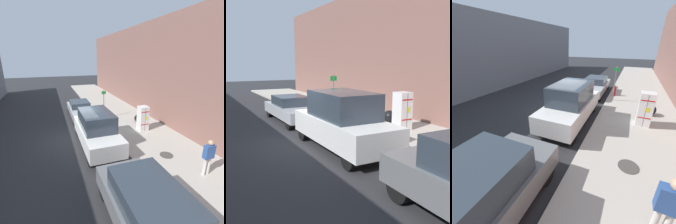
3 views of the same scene
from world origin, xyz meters
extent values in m
plane|color=#28282B|center=(0.00, 0.00, 0.00)|extent=(80.00, 80.00, 0.00)
cube|color=#B2ADA0|center=(-4.56, 0.00, 0.07)|extent=(4.43, 44.00, 0.13)
cube|color=#7F564C|center=(-8.02, 0.00, 3.96)|extent=(2.50, 39.60, 7.93)
cube|color=white|center=(-4.70, 0.28, 1.00)|extent=(0.66, 0.65, 1.73)
cube|color=black|center=(-4.70, 0.61, 1.00)|extent=(0.01, 0.01, 1.64)
cube|color=yellow|center=(-4.78, 0.61, 1.10)|extent=(0.16, 0.01, 0.22)
cube|color=red|center=(-4.70, 0.61, 1.55)|extent=(0.60, 0.01, 0.05)
cube|color=red|center=(-4.70, 0.61, 0.65)|extent=(0.60, 0.01, 0.05)
cylinder|color=#47443F|center=(-4.22, 3.76, 0.14)|extent=(0.70, 0.70, 0.02)
cylinder|color=slate|center=(-2.79, -2.87, 1.35)|extent=(0.07, 0.07, 2.44)
cube|color=#198C33|center=(-2.79, -2.85, 2.37)|extent=(0.36, 0.02, 0.24)
cylinder|color=red|center=(-2.74, -4.10, 0.47)|extent=(0.22, 0.22, 0.68)
sphere|color=red|center=(-2.74, -4.10, 0.84)|extent=(0.20, 0.20, 0.20)
sphere|color=black|center=(-5.13, -1.18, 0.45)|extent=(0.64, 0.64, 0.64)
cylinder|color=beige|center=(-4.98, 5.66, 0.55)|extent=(0.14, 0.14, 0.82)
cylinder|color=beige|center=(-4.77, 5.66, 0.55)|extent=(0.14, 0.14, 0.82)
cube|color=#2D5193|center=(-4.88, 5.66, 1.27)|extent=(0.48, 0.22, 0.62)
sphere|color=tan|center=(-4.88, 5.66, 1.69)|extent=(0.22, 0.22, 0.22)
cube|color=silver|center=(-1.06, -4.45, 0.60)|extent=(1.81, 4.79, 0.55)
cube|color=#2D3842|center=(-1.06, -4.69, 1.13)|extent=(1.59, 2.01, 0.50)
cylinder|color=black|center=(-1.84, -2.63, 0.33)|extent=(0.22, 0.65, 0.65)
cylinder|color=black|center=(-0.29, -2.63, 0.33)|extent=(0.22, 0.65, 0.65)
cylinder|color=black|center=(-1.84, -6.27, 0.33)|extent=(0.22, 0.65, 0.65)
cylinder|color=black|center=(-0.29, -6.27, 0.33)|extent=(0.22, 0.65, 0.65)
cube|color=silver|center=(-1.06, 1.23, 0.77)|extent=(1.93, 4.93, 0.85)
cube|color=#2D3842|center=(-1.06, 1.23, 1.67)|extent=(1.70, 2.71, 0.95)
cylinder|color=black|center=(-1.90, 3.09, 0.35)|extent=(0.22, 0.69, 0.69)
cylinder|color=black|center=(-0.23, 3.09, 0.35)|extent=(0.22, 0.69, 0.69)
cylinder|color=black|center=(-1.90, -0.64, 0.35)|extent=(0.22, 0.69, 0.69)
cylinder|color=black|center=(-0.23, -0.64, 0.35)|extent=(0.22, 0.69, 0.69)
cube|color=slate|center=(-1.06, 7.19, 0.69)|extent=(1.92, 4.88, 0.70)
cube|color=#2D3842|center=(-1.06, 7.19, 1.39)|extent=(1.69, 2.68, 0.70)
cylinder|color=black|center=(-1.89, 5.35, 0.34)|extent=(0.22, 0.69, 0.69)
cylinder|color=black|center=(-0.23, 5.35, 0.34)|extent=(0.22, 0.69, 0.69)
camera|label=1|loc=(1.27, 10.47, 5.14)|focal=28.00mm
camera|label=2|loc=(3.85, 9.98, 3.19)|focal=45.00mm
camera|label=3|loc=(-3.78, 8.23, 4.02)|focal=24.00mm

